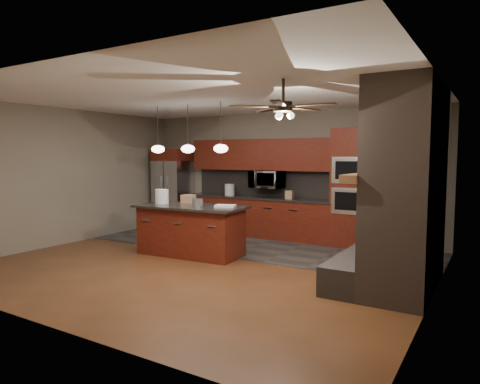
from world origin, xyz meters
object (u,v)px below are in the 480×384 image
Objects in this scene: oven_tower at (354,188)px; paint_tray at (225,206)px; microwave at (267,179)px; paint_can at (197,203)px; counter_bucket at (230,190)px; white_bucket at (162,197)px; cardboard_box at (188,199)px; counter_box at (290,195)px; refrigerator at (173,188)px; kitchen_island at (191,230)px.

paint_tray is (-1.69, -2.09, -0.25)m from oven_tower.
microwave is at bearing 178.34° from oven_tower.
counter_bucket reaches higher than paint_can.
oven_tower is at bearing 37.31° from white_bucket.
oven_tower reaches higher than microwave.
oven_tower is 3.28m from cardboard_box.
paint_can is 2.39m from counter_box.
kitchen_island is at bearing -44.21° from refrigerator.
microwave is 2.64m from refrigerator.
cardboard_box is at bearing 43.39° from white_bucket.
microwave is at bearing 77.18° from kitchen_island.
white_bucket reaches higher than cardboard_box.
refrigerator reaches higher than kitchen_island.
white_bucket is 1.09× the size of cardboard_box.
counter_bucket reaches higher than kitchen_island.
oven_tower is 2.70m from paint_tray.
microwave is at bearing 85.51° from paint_can.
refrigerator reaches higher than paint_tray.
paint_tray is at bearing -98.52° from counter_box.
counter_bucket is (0.06, 2.30, -0.02)m from white_bucket.
microwave reaches higher than kitchen_island.
microwave is 2.94× the size of cardboard_box.
cardboard_box is (-0.29, 0.31, 0.53)m from kitchen_island.
cardboard_box is at bearing 152.34° from paint_tray.
refrigerator reaches higher than white_bucket.
counter_bucket is at bearing 108.77° from paint_can.
kitchen_island is at bearing -113.44° from counter_box.
oven_tower is at bearing 2.10° from counter_box.
cardboard_box is (0.37, 0.35, -0.06)m from white_bucket.
paint_tray is at bearing 8.73° from white_bucket.
paint_tray is 0.96m from cardboard_box.
kitchen_island is (-0.38, -2.31, -0.83)m from microwave.
microwave is 3.58× the size of paint_can.
kitchen_island is 0.56m from paint_can.
white_bucket reaches higher than counter_box.
paint_can is at bearing -47.06° from cardboard_box.
kitchen_island is 2.47m from counter_box.
white_bucket reaches higher than paint_can.
counter_bucket reaches higher than counter_box.
oven_tower reaches higher than cardboard_box.
counter_bucket reaches higher than cardboard_box.
cardboard_box is (-0.48, 0.35, 0.01)m from paint_can.
white_bucket is at bearing -91.57° from counter_bucket.
refrigerator is at bearing 125.49° from cardboard_box.
refrigerator is 1.65m from counter_bucket.
counter_box is (0.97, 2.21, 0.52)m from kitchen_island.
oven_tower is 3.16m from paint_can.
kitchen_island is at bearing -99.22° from microwave.
microwave is at bearing 66.30° from white_bucket.
counter_box is (0.32, 2.05, 0.05)m from paint_tray.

